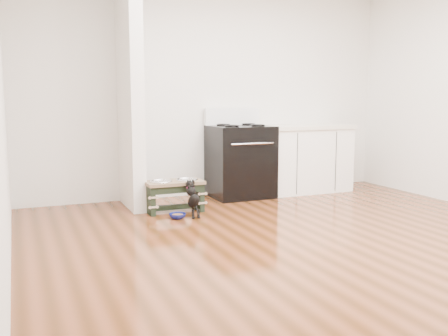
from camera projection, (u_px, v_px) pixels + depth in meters
The scene contains 8 objects.
ground at pixel (316, 242), 4.43m from camera, with size 5.00×5.00×0.00m, color #46230C.
room_shell at pixel (321, 57), 4.21m from camera, with size 5.00×5.00×5.00m.
partition_wall at pixel (130, 91), 5.71m from camera, with size 0.15×0.80×2.70m, color silver.
oven_range at pixel (240, 160), 6.43m from camera, with size 0.76×0.69×1.14m.
cabinet_run at pixel (305, 158), 6.83m from camera, with size 1.24×0.64×0.91m.
dog_feeder at pixel (174, 190), 5.60m from camera, with size 0.64×0.34×0.37m.
puppy at pixel (193, 197), 5.38m from camera, with size 0.11×0.33×0.39m.
floor_bowl at pixel (178, 216), 5.31m from camera, with size 0.22×0.22×0.06m.
Camera 1 is at (-2.42, -3.65, 1.27)m, focal length 40.00 mm.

